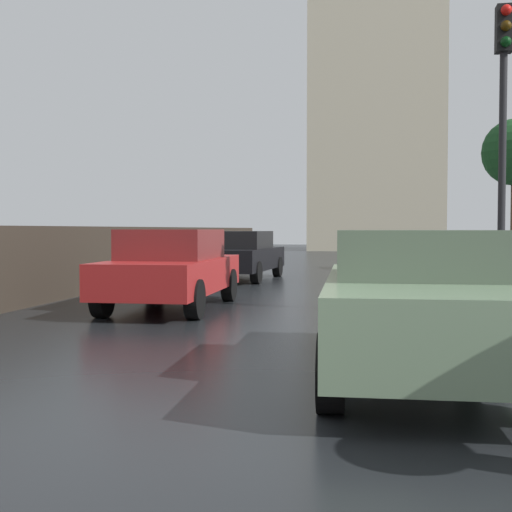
# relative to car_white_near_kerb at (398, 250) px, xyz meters

# --- Properties ---
(ground) EXTENTS (120.00, 120.00, 0.00)m
(ground) POSITION_rel_car_white_near_kerb_xyz_m (-2.89, -21.33, -0.70)
(ground) COLOR black
(car_white_near_kerb) EXTENTS (2.06, 4.02, 1.33)m
(car_white_near_kerb) POSITION_rel_car_white_near_kerb_xyz_m (0.00, 0.00, 0.00)
(car_white_near_kerb) COLOR silver
(car_white_near_kerb) RESTS_ON ground
(car_red_far_ahead) EXTENTS (1.88, 4.34, 1.46)m
(car_red_far_ahead) POSITION_rel_car_white_near_kerb_xyz_m (-4.42, -13.34, 0.06)
(car_red_far_ahead) COLOR maroon
(car_red_far_ahead) RESTS_ON ground
(car_black_behind_camera) EXTENTS (2.04, 4.43, 1.41)m
(car_black_behind_camera) POSITION_rel_car_white_near_kerb_xyz_m (-4.66, -6.10, 0.03)
(car_black_behind_camera) COLOR black
(car_black_behind_camera) RESTS_ON ground
(car_green_far_lane) EXTENTS (1.94, 4.56, 1.45)m
(car_green_far_lane) POSITION_rel_car_white_near_kerb_xyz_m (-0.31, -18.40, 0.05)
(car_green_far_lane) COLOR slate
(car_green_far_lane) RESTS_ON ground
(traffic_light) EXTENTS (0.26, 0.39, 4.93)m
(traffic_light) POSITION_rel_car_white_near_kerb_xyz_m (1.29, -13.69, 2.82)
(traffic_light) COLOR black
(traffic_light) RESTS_ON sidewalk_strip
(distant_tower) EXTENTS (9.57, 7.88, 32.58)m
(distant_tower) POSITION_rel_car_white_near_kerb_xyz_m (-1.19, 23.33, 13.40)
(distant_tower) COLOR #B2A88E
(distant_tower) RESTS_ON ground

